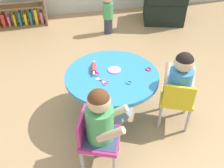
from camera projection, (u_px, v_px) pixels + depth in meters
name	position (u px, v px, depth m)	size (l,w,h in m)	color
ground_plane	(112.00, 111.00, 2.54)	(10.00, 10.00, 0.00)	tan
craft_table	(112.00, 83.00, 2.31)	(0.90, 0.90, 0.48)	silver
child_chair_left	(96.00, 137.00, 1.86)	(0.39, 0.39, 0.54)	#B7B7BC
seated_child_left	(100.00, 118.00, 1.72)	(0.42, 0.38, 0.51)	#3F4772
child_chair_right	(176.00, 99.00, 2.22)	(0.40, 0.40, 0.54)	#B7B7BC
seated_child_right	(181.00, 78.00, 2.11)	(0.39, 0.43, 0.51)	#3F4772
bookshelf_low	(19.00, 10.00, 4.13)	(0.93, 0.28, 0.70)	olive
armchair_dark	(164.00, 5.00, 4.28)	(0.88, 0.89, 0.85)	black
toddler_standing	(108.00, 12.00, 3.84)	(0.17, 0.17, 0.67)	#33384C
rolling_pin	(94.00, 68.00, 2.28)	(0.08, 0.23, 0.05)	#D83F3F
craft_scissors	(103.00, 82.00, 2.14)	(0.12, 0.14, 0.01)	silver
playdough_blob_0	(115.00, 70.00, 2.29)	(0.13, 0.13, 0.01)	#CC99E5
cookie_cutter_0	(149.00, 69.00, 2.30)	(0.06, 0.06, 0.01)	red
cookie_cutter_1	(96.00, 74.00, 2.23)	(0.06, 0.06, 0.01)	#D83FA5
cookie_cutter_2	(103.00, 93.00, 2.01)	(0.06, 0.06, 0.01)	#3F99D8
cookie_cutter_3	(129.00, 83.00, 2.13)	(0.06, 0.06, 0.01)	#3F99D8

